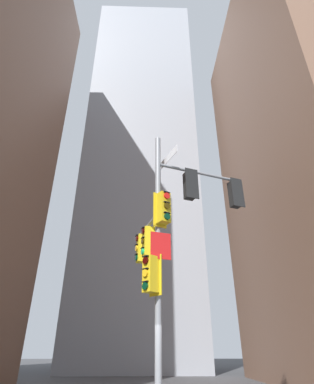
% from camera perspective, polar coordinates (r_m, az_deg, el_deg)
% --- Properties ---
extents(building_mid_block, '(12.70, 12.70, 47.04)m').
position_cam_1_polar(building_mid_block, '(39.75, -2.92, 5.47)').
color(building_mid_block, '#9399A3').
rests_on(building_mid_block, ground).
extents(signal_pole_assembly, '(4.00, 2.63, 8.69)m').
position_cam_1_polar(signal_pole_assembly, '(9.85, 2.46, -7.44)').
color(signal_pole_assembly, gray).
rests_on(signal_pole_assembly, ground).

